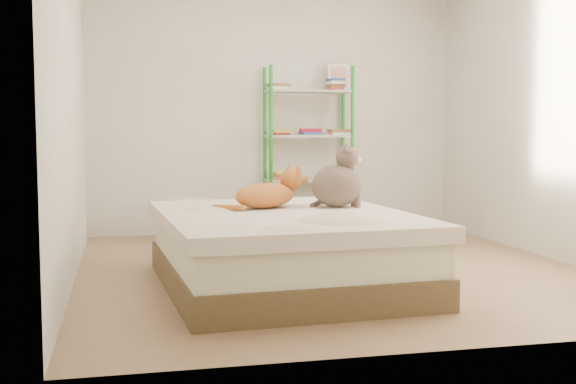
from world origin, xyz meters
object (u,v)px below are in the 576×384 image
object	(u,v)px
bed	(284,249)
white_bin	(188,220)
shelf_unit	(309,152)
cardboard_box	(361,226)
grey_cat	(337,176)
orange_cat	(265,192)

from	to	relation	value
bed	white_bin	distance (m)	2.14
bed	white_bin	bearing A→B (deg)	98.87
shelf_unit	cardboard_box	world-z (taller)	shelf_unit
shelf_unit	white_bin	distance (m)	1.45
shelf_unit	white_bin	bearing A→B (deg)	-165.65
bed	grey_cat	bearing A→B (deg)	23.49
bed	cardboard_box	size ratio (longest dim) A/B	3.39
grey_cat	shelf_unit	size ratio (longest dim) A/B	0.26
bed	white_bin	xyz separation A→B (m)	(-0.46, 2.09, -0.04)
cardboard_box	orange_cat	bearing A→B (deg)	-102.01
bed	shelf_unit	bearing A→B (deg)	68.02
shelf_unit	cardboard_box	xyz separation A→B (m)	(0.31, -0.76, -0.67)
white_bin	orange_cat	bearing A→B (deg)	-78.16
orange_cat	shelf_unit	bearing A→B (deg)	41.12
cardboard_box	bed	bearing A→B (deg)	-95.40
orange_cat	cardboard_box	distance (m)	1.89
shelf_unit	bed	bearing A→B (deg)	-108.48
bed	shelf_unit	world-z (taller)	shelf_unit
shelf_unit	white_bin	xyz separation A→B (m)	(-1.26, -0.32, -0.62)
cardboard_box	white_bin	bearing A→B (deg)	-166.78
bed	grey_cat	distance (m)	0.69
orange_cat	cardboard_box	size ratio (longest dim) A/B	0.92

